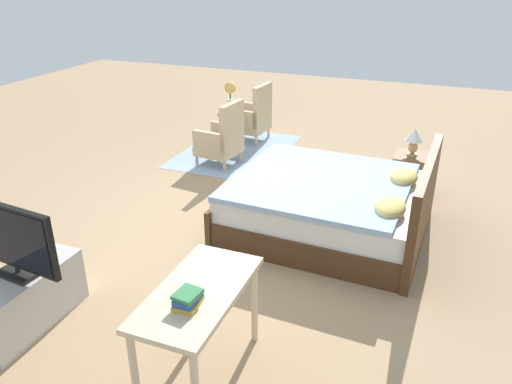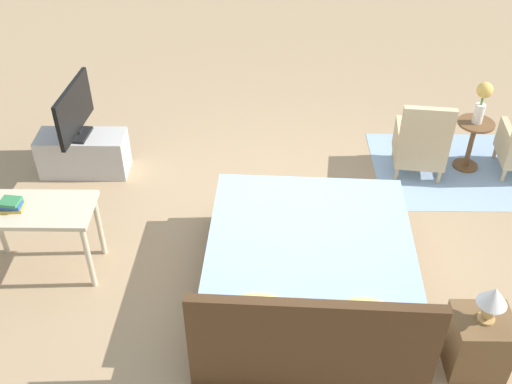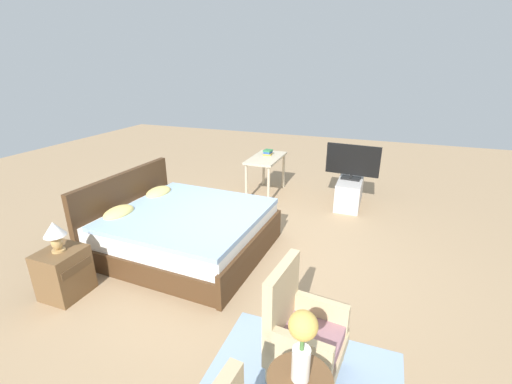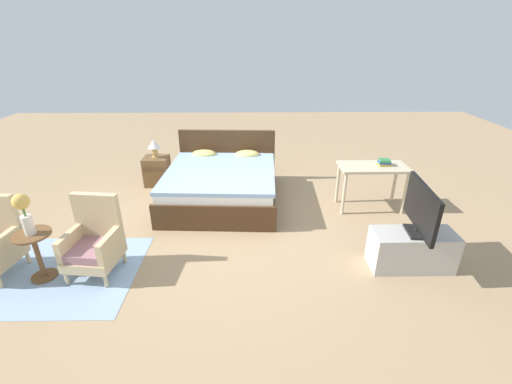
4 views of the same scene
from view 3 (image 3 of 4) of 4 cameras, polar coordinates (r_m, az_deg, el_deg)
name	(u,v)px [view 3 (image 3 of 4)]	position (r m, az deg, el deg)	size (l,w,h in m)	color
ground_plane	(253,256)	(4.51, -0.46, -10.64)	(16.00, 16.00, 0.00)	#A38460
bed	(183,230)	(4.62, -12.14, -6.15)	(1.87, 2.09, 0.96)	#472D19
armchair_by_window_right	(301,331)	(2.91, 7.49, -22.00)	(0.60, 0.60, 0.92)	#CCB284
flower_vase	(302,339)	(2.12, 7.72, -23.15)	(0.17, 0.17, 0.48)	silver
nightstand	(64,273)	(4.25, -29.36, -11.65)	(0.44, 0.41, 0.53)	brown
table_lamp	(55,232)	(4.03, -30.55, -5.83)	(0.22, 0.22, 0.33)	tan
tv_stand	(349,192)	(6.22, 15.31, 0.05)	(0.96, 0.40, 0.47)	#B7B2AD
tv_flatscreen	(353,161)	(6.06, 15.80, 4.93)	(0.23, 0.90, 0.60)	black
vanity_desk	(266,163)	(6.38, 1.68, 4.93)	(1.04, 0.52, 0.72)	beige
book_stack	(268,152)	(6.50, 2.00, 6.62)	(0.20, 0.16, 0.10)	#B79333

